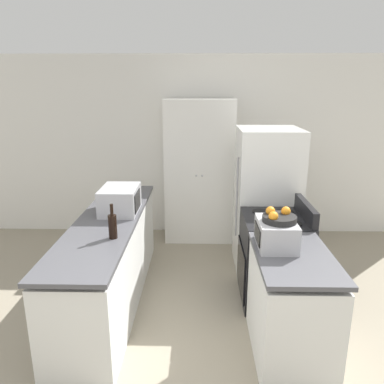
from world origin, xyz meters
TOP-DOWN VIEW (x-y plane):
  - wall_back at (0.00, 3.38)m, footprint 7.00×0.06m
  - counter_left at (-0.83, 1.37)m, footprint 0.60×2.54m
  - counter_right at (0.83, 0.58)m, footprint 0.60×0.96m
  - pantry_cabinet at (0.08, 3.07)m, footprint 0.96×0.53m
  - stove at (0.85, 1.43)m, footprint 0.66×0.72m
  - refrigerator at (0.89, 2.23)m, footprint 0.74×0.79m
  - microwave at (-0.74, 1.59)m, footprint 0.38×0.50m
  - wine_bottle at (-0.66, 0.89)m, footprint 0.07×0.07m
  - toaster_oven at (0.71, 0.74)m, footprint 0.31×0.40m
  - fruit_bowl at (0.72, 0.73)m, footprint 0.27×0.27m

SIDE VIEW (x-z plane):
  - counter_left at x=-0.83m, z-range -0.02..0.89m
  - counter_right at x=0.83m, z-range -0.02..0.89m
  - stove at x=0.85m, z-range -0.07..0.99m
  - refrigerator at x=0.89m, z-range 0.00..1.70m
  - pantry_cabinet at x=0.08m, z-range 0.00..2.01m
  - toaster_oven at x=0.71m, z-range 0.90..1.13m
  - wine_bottle at x=-0.66m, z-range 0.86..1.17m
  - microwave at x=-0.74m, z-range 0.90..1.17m
  - fruit_bowl at x=0.72m, z-range 1.11..1.21m
  - wall_back at x=0.00m, z-range 0.00..2.60m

